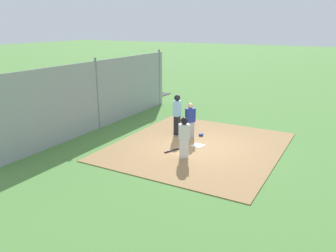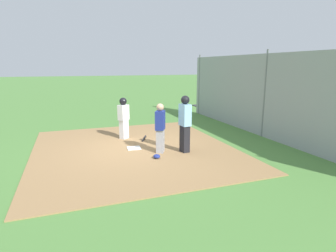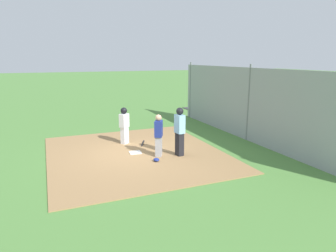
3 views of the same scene
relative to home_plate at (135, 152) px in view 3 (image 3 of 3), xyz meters
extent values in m
plane|color=#51843D|center=(0.00, 0.00, -0.04)|extent=(140.00, 140.00, 0.00)
cube|color=#9E774C|center=(0.00, 0.00, -0.03)|extent=(7.20, 6.40, 0.03)
cube|color=white|center=(0.00, 0.00, 0.00)|extent=(0.48, 0.48, 0.02)
cube|color=#9E9EA3|center=(-0.70, -0.71, 0.36)|extent=(0.37, 0.34, 0.75)
cube|color=navy|center=(-0.70, -0.71, 1.03)|extent=(0.46, 0.41, 0.59)
sphere|color=tan|center=(-0.70, -0.71, 1.45)|extent=(0.23, 0.23, 0.23)
cube|color=black|center=(-0.92, -1.46, 0.42)|extent=(0.33, 0.26, 0.86)
cube|color=#8CC1E0|center=(-0.92, -1.46, 1.19)|extent=(0.41, 0.31, 0.68)
sphere|color=black|center=(-0.92, -1.46, 1.67)|extent=(0.27, 0.27, 0.27)
cube|color=silver|center=(1.41, 0.05, 0.35)|extent=(0.36, 0.37, 0.72)
cube|color=silver|center=(1.41, 0.05, 1.00)|extent=(0.44, 0.46, 0.57)
sphere|color=tan|center=(1.41, 0.05, 1.39)|extent=(0.23, 0.23, 0.23)
sphere|color=black|center=(1.41, 0.05, 1.41)|extent=(0.28, 0.28, 0.28)
cylinder|color=black|center=(1.04, -0.63, 0.02)|extent=(0.72, 0.36, 0.06)
ellipsoid|color=navy|center=(-1.23, -0.41, 0.05)|extent=(0.24, 0.20, 0.12)
cube|color=#93999E|center=(0.00, -5.20, 1.56)|extent=(12.00, 0.05, 3.20)
cylinder|color=slate|center=(0.00, -5.20, 1.64)|extent=(0.10, 0.10, 3.35)
cylinder|color=slate|center=(5.70, -5.20, 1.64)|extent=(0.10, 0.10, 3.35)
cube|color=#38383D|center=(0.00, -8.80, -0.02)|extent=(18.00, 5.20, 0.04)
cylinder|color=black|center=(-1.61, -7.40, 0.30)|extent=(0.62, 0.26, 0.60)
cylinder|color=black|center=(-1.38, -9.08, 0.30)|extent=(0.62, 0.26, 0.60)
cube|color=#235B38|center=(-0.06, -9.47, 0.40)|extent=(4.32, 2.04, 0.64)
cube|color=#1E4E2F|center=(0.09, -9.46, 1.00)|extent=(2.43, 1.75, 0.56)
cylinder|color=black|center=(-1.49, -8.74, 0.30)|extent=(0.61, 0.23, 0.60)
cylinder|color=black|center=(1.37, -10.21, 0.30)|extent=(0.61, 0.23, 0.60)
cylinder|color=black|center=(1.23, -8.51, 0.30)|extent=(0.61, 0.23, 0.60)
cube|color=maroon|center=(5.96, -8.43, 0.40)|extent=(4.28, 1.90, 0.64)
cube|color=maroon|center=(5.81, -8.43, 1.00)|extent=(2.38, 1.67, 0.56)
cylinder|color=black|center=(7.28, -7.51, 0.30)|extent=(0.61, 0.21, 0.60)
cylinder|color=black|center=(7.36, -9.21, 0.30)|extent=(0.61, 0.21, 0.60)
cylinder|color=black|center=(4.55, -7.64, 0.30)|extent=(0.61, 0.21, 0.60)
cylinder|color=black|center=(4.64, -9.34, 0.30)|extent=(0.61, 0.21, 0.60)
camera|label=1|loc=(11.97, 5.26, 4.79)|focal=36.21mm
camera|label=2|loc=(-8.82, 1.96, 2.72)|focal=29.71mm
camera|label=3|loc=(-10.70, 3.03, 3.58)|focal=32.04mm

